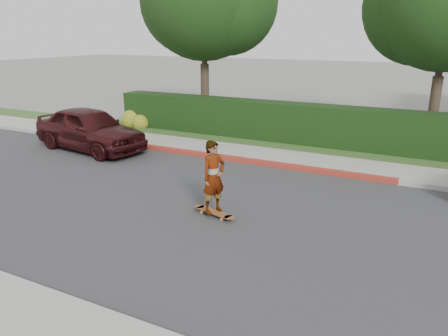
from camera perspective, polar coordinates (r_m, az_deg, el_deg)
The scene contains 13 objects.
ground at distance 9.14m, azimuth 12.77°, elevation -8.75°, with size 120.00×120.00×0.00m, color slate.
road at distance 9.14m, azimuth 12.77°, elevation -8.73°, with size 60.00×8.00×0.01m, color #2D2D30.
curb_far at distance 12.87m, azimuth 17.45°, elevation -1.08°, with size 60.00×0.20×0.15m, color #9E9E99.
curb_red_section at distance 14.47m, azimuth -2.36°, elevation 1.71°, with size 12.00×0.21×0.15m, color maroon.
sidewalk_far at distance 13.73m, azimuth 18.11°, elevation -0.08°, with size 60.00×1.60×0.12m, color gray.
planting_strip at distance 15.26m, azimuth 19.11°, elevation 1.47°, with size 60.00×1.60×0.10m, color #2D4C1E.
hedge at distance 16.31m, azimuth 9.20°, elevation 5.70°, with size 15.00×1.00×1.50m, color black.
flowering_shrub at distance 19.29m, azimuth -11.60°, elevation 6.07°, with size 1.40×1.00×0.90m.
tree_left at distance 19.22m, azimuth -2.40°, elevation 21.13°, with size 5.99×5.21×8.00m.
tree_center at distance 17.26m, azimuth 27.27°, elevation 18.62°, with size 5.66×4.84×7.44m.
skateboard at distance 9.82m, azimuth -1.33°, elevation -5.79°, with size 1.16×0.50×0.11m.
skateboarder at distance 9.53m, azimuth -1.37°, elevation -1.19°, with size 0.59×0.39×1.63m, color white.
car_maroon at distance 15.96m, azimuth -17.15°, elevation 4.91°, with size 1.78×4.42×1.50m, color #3C1314.
Camera 1 is at (1.86, -8.04, 3.93)m, focal length 35.00 mm.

